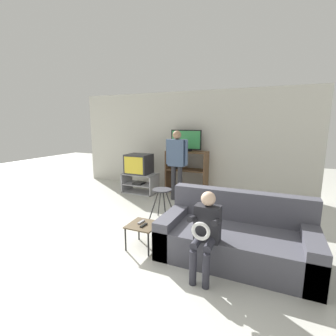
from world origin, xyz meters
The scene contains 13 objects.
ground_plane centered at (0.00, 0.00, 0.00)m, with size 18.00×18.00×0.00m, color beige.
wall_back centered at (0.00, 3.91, 1.30)m, with size 6.40×0.06×2.60m.
tv_stand centered at (-0.97, 3.08, 0.25)m, with size 0.87×0.52×0.50m.
television_main centered at (-0.99, 3.08, 0.75)m, with size 0.61×0.53×0.50m.
media_shelf centered at (0.12, 3.61, 0.55)m, with size 1.06×0.45×1.08m.
television_flat centered at (0.09, 3.63, 1.34)m, with size 0.81×0.20×0.54m.
folding_stool centered at (0.36, 1.61, 0.49)m, with size 0.39×0.43×0.61m.
snack_table centered at (0.53, 0.60, 0.31)m, with size 0.41×0.41×0.36m.
remote_control_black centered at (0.57, 0.56, 0.37)m, with size 0.04×0.14×0.02m, color black.
remote_control_white centered at (0.48, 0.65, 0.37)m, with size 0.04×0.14×0.02m, color gray.
couch centered at (1.79, 0.89, 0.28)m, with size 1.97×0.98×0.84m.
person_standing_adult centered at (0.14, 2.88, 0.98)m, with size 0.53×0.20×1.62m.
person_seated_child centered at (1.52, 0.33, 0.59)m, with size 0.33×0.43×1.01m.
Camera 1 is at (2.19, -2.26, 1.79)m, focal length 26.00 mm.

